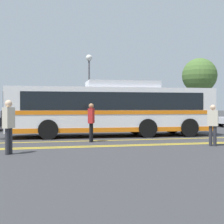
% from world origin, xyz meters
% --- Properties ---
extents(ground_plane, '(220.00, 220.00, 0.00)m').
position_xyz_m(ground_plane, '(0.00, 0.00, 0.00)').
color(ground_plane, '#38383A').
extents(lane_strip_0, '(31.21, 0.20, 0.01)m').
position_xyz_m(lane_strip_0, '(-1.31, -2.63, 0.00)').
color(lane_strip_0, gold).
rests_on(lane_strip_0, ground_plane).
extents(lane_strip_1, '(31.21, 0.20, 0.01)m').
position_xyz_m(lane_strip_1, '(-1.31, -4.55, 0.00)').
color(lane_strip_1, gold).
rests_on(lane_strip_1, ground_plane).
extents(lane_strip_2, '(31.21, 0.20, 0.01)m').
position_xyz_m(lane_strip_2, '(-1.31, -4.89, 0.00)').
color(lane_strip_2, gold).
rests_on(lane_strip_2, ground_plane).
extents(curb_strip, '(39.21, 0.36, 0.15)m').
position_xyz_m(curb_strip, '(-1.31, 6.84, 0.07)').
color(curb_strip, '#99999E').
rests_on(curb_strip, ground_plane).
extents(transit_bus, '(11.61, 3.07, 3.05)m').
position_xyz_m(transit_bus, '(-1.29, -0.43, 1.54)').
color(transit_bus, white).
rests_on(transit_bus, ground_plane).
extents(parked_car_1, '(4.03, 2.01, 1.39)m').
position_xyz_m(parked_car_1, '(-7.06, 5.43, 0.70)').
color(parked_car_1, black).
rests_on(parked_car_1, ground_plane).
extents(parked_car_2, '(4.77, 1.93, 1.52)m').
position_xyz_m(parked_car_2, '(-1.30, 5.54, 0.76)').
color(parked_car_2, '#9E9EA3').
rests_on(parked_car_2, ground_plane).
extents(parked_car_3, '(4.92, 2.15, 1.49)m').
position_xyz_m(parked_car_3, '(4.26, 5.67, 0.76)').
color(parked_car_3, silver).
rests_on(parked_car_3, ground_plane).
extents(pedestrian_0, '(0.41, 0.47, 1.86)m').
position_xyz_m(pedestrian_0, '(-6.24, -6.22, 1.07)').
color(pedestrian_0, '#2D2D33').
rests_on(pedestrian_0, ground_plane).
extents(pedestrian_1, '(0.37, 0.47, 1.79)m').
position_xyz_m(pedestrian_1, '(-2.89, -3.07, 1.03)').
color(pedestrian_1, black).
rests_on(pedestrian_1, ground_plane).
extents(pedestrian_2, '(0.47, 0.43, 1.72)m').
position_xyz_m(pedestrian_2, '(1.82, -5.68, 0.98)').
color(pedestrian_2, '#2D2D33').
rests_on(pedestrian_2, ground_plane).
extents(street_lamp, '(0.51, 0.51, 5.81)m').
position_xyz_m(street_lamp, '(-1.44, 7.36, 4.28)').
color(street_lamp, '#59595E').
rests_on(street_lamp, ground_plane).
extents(tree_1, '(3.44, 3.44, 6.48)m').
position_xyz_m(tree_1, '(10.18, 10.96, 4.74)').
color(tree_1, '#513823').
rests_on(tree_1, ground_plane).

